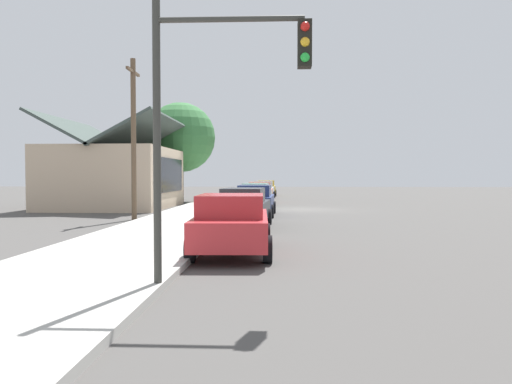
% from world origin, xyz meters
% --- Properties ---
extents(ground_plane, '(120.00, 120.00, 0.00)m').
position_xyz_m(ground_plane, '(0.00, 0.00, 0.00)').
color(ground_plane, '#4C4947').
extents(sidewalk_curb, '(60.00, 4.20, 0.16)m').
position_xyz_m(sidewalk_curb, '(0.00, 5.60, 0.08)').
color(sidewalk_curb, '#B2AFA8').
rests_on(sidewalk_curb, ground).
extents(car_cherry, '(4.65, 2.18, 1.59)m').
position_xyz_m(car_cherry, '(-16.85, 2.67, 0.82)').
color(car_cherry, red).
rests_on(car_cherry, ground).
extents(car_charcoal, '(4.61, 2.12, 1.59)m').
position_xyz_m(car_charcoal, '(-10.59, 2.78, 0.81)').
color(car_charcoal, '#2D3035').
rests_on(car_charcoal, ground).
extents(car_navy, '(4.71, 2.10, 1.59)m').
position_xyz_m(car_navy, '(-4.63, 2.64, 0.82)').
color(car_navy, navy).
rests_on(car_navy, ground).
extents(car_seafoam, '(4.82, 2.11, 1.59)m').
position_xyz_m(car_seafoam, '(1.59, 2.88, 0.81)').
color(car_seafoam, '#9ED1BC').
rests_on(car_seafoam, ground).
extents(car_coral, '(4.70, 2.08, 1.59)m').
position_xyz_m(car_coral, '(7.55, 2.84, 0.82)').
color(car_coral, '#EA8C75').
rests_on(car_coral, ground).
extents(car_silver, '(4.37, 2.04, 1.59)m').
position_xyz_m(car_silver, '(13.84, 2.76, 0.81)').
color(car_silver, silver).
rests_on(car_silver, ground).
extents(car_mustard, '(4.77, 2.14, 1.59)m').
position_xyz_m(car_mustard, '(19.66, 2.70, 0.82)').
color(car_mustard, gold).
rests_on(car_mustard, ground).
extents(storefront_building, '(9.68, 7.36, 5.85)m').
position_xyz_m(storefront_building, '(1.24, 11.98, 2.07)').
color(storefront_building, '#CCB293').
rests_on(storefront_building, ground).
extents(shade_tree, '(5.49, 5.49, 7.84)m').
position_xyz_m(shade_tree, '(8.39, 9.18, 5.08)').
color(shade_tree, brown).
rests_on(shade_tree, ground).
extents(traffic_light_main, '(0.37, 2.79, 5.20)m').
position_xyz_m(traffic_light_main, '(-21.04, 2.54, 3.49)').
color(traffic_light_main, '#383833').
rests_on(traffic_light_main, ground).
extents(utility_pole_wooden, '(1.80, 0.24, 7.50)m').
position_xyz_m(utility_pole_wooden, '(-7.26, 8.20, 3.93)').
color(utility_pole_wooden, brown).
rests_on(utility_pole_wooden, ground).
extents(fire_hydrant_red, '(0.22, 0.22, 0.71)m').
position_xyz_m(fire_hydrant_red, '(-7.36, 4.20, 0.50)').
color(fire_hydrant_red, red).
rests_on(fire_hydrant_red, sidewalk_curb).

